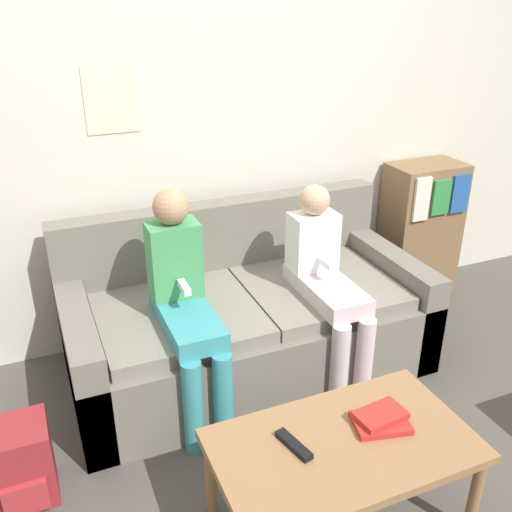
# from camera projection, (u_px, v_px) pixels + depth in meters

# --- Properties ---
(ground_plane) EXTENTS (10.00, 10.00, 0.00)m
(ground_plane) POSITION_uv_depth(u_px,v_px,m) (291.00, 428.00, 2.72)
(ground_plane) COLOR #4C4742
(wall_back) EXTENTS (8.00, 0.06, 2.60)m
(wall_back) POSITION_uv_depth(u_px,v_px,m) (207.00, 111.00, 3.09)
(wall_back) COLOR beige
(wall_back) RESTS_ON ground_plane
(couch) EXTENTS (1.87, 0.89, 0.84)m
(couch) POSITION_uv_depth(u_px,v_px,m) (246.00, 320.00, 3.07)
(couch) COLOR #6B665B
(couch) RESTS_ON ground_plane
(coffee_table) EXTENTS (0.96, 0.55, 0.41)m
(coffee_table) POSITION_uv_depth(u_px,v_px,m) (343.00, 452.00, 2.09)
(coffee_table) COLOR #8E6642
(coffee_table) RESTS_ON ground_plane
(person_left) EXTENTS (0.24, 0.60, 1.09)m
(person_left) POSITION_uv_depth(u_px,v_px,m) (184.00, 299.00, 2.62)
(person_left) COLOR teal
(person_left) RESTS_ON ground_plane
(person_right) EXTENTS (0.24, 0.60, 1.02)m
(person_right) POSITION_uv_depth(u_px,v_px,m) (326.00, 278.00, 2.89)
(person_right) COLOR silver
(person_right) RESTS_ON ground_plane
(tv_remote) EXTENTS (0.08, 0.17, 0.02)m
(tv_remote) POSITION_uv_depth(u_px,v_px,m) (294.00, 445.00, 2.04)
(tv_remote) COLOR black
(tv_remote) RESTS_ON coffee_table
(book_stack) EXTENTS (0.23, 0.19, 0.05)m
(book_stack) POSITION_uv_depth(u_px,v_px,m) (381.00, 419.00, 2.15)
(book_stack) COLOR red
(book_stack) RESTS_ON coffee_table
(bookshelf) EXTENTS (0.48, 0.31, 0.90)m
(bookshelf) POSITION_uv_depth(u_px,v_px,m) (420.00, 230.00, 3.77)
(bookshelf) COLOR brown
(bookshelf) RESTS_ON ground_plane
(backpack) EXTENTS (0.24, 0.26, 0.35)m
(backpack) POSITION_uv_depth(u_px,v_px,m) (22.00, 463.00, 2.29)
(backpack) COLOR maroon
(backpack) RESTS_ON ground_plane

